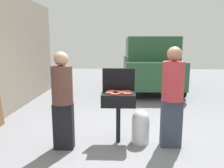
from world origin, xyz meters
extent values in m
plane|color=slate|center=(0.00, 0.00, 0.00)|extent=(24.00, 24.00, 0.00)
cylinder|color=black|center=(-0.17, -0.06, 0.35)|extent=(0.08, 0.08, 0.71)
cube|color=black|center=(-0.17, -0.06, 0.82)|extent=(0.60, 0.44, 0.22)
cube|color=black|center=(-0.17, 0.16, 1.14)|extent=(0.60, 0.05, 0.42)
cylinder|color=#AD4228|center=(-0.12, -0.07, 0.94)|extent=(0.13, 0.03, 0.03)
cylinder|color=#B74C33|center=(-0.18, 0.04, 0.94)|extent=(0.13, 0.04, 0.03)
cylinder|color=#B74C33|center=(-0.09, -0.10, 0.94)|extent=(0.13, 0.03, 0.03)
cylinder|color=#C6593D|center=(-0.20, -0.19, 0.94)|extent=(0.13, 0.04, 0.03)
cylinder|color=#AD4228|center=(0.00, -0.15, 0.94)|extent=(0.13, 0.03, 0.03)
cylinder|color=#AD4228|center=(-0.04, 0.07, 0.94)|extent=(0.13, 0.03, 0.03)
cylinder|color=#AD4228|center=(-0.32, -0.14, 0.94)|extent=(0.13, 0.03, 0.03)
cylinder|color=#B74C33|center=(-0.02, 0.03, 0.94)|extent=(0.13, 0.04, 0.03)
cylinder|color=#C6593D|center=(-0.33, 0.00, 0.94)|extent=(0.13, 0.04, 0.03)
cylinder|color=#C6593D|center=(-0.33, -0.11, 0.94)|extent=(0.13, 0.03, 0.03)
cylinder|color=#AD4228|center=(-0.02, -0.19, 0.94)|extent=(0.13, 0.03, 0.03)
cylinder|color=#AD4228|center=(-0.14, -0.02, 0.94)|extent=(0.13, 0.03, 0.03)
cylinder|color=#B74C33|center=(-0.30, 0.08, 0.94)|extent=(0.13, 0.03, 0.03)
cylinder|color=#AD4228|center=(-0.32, -0.06, 0.94)|extent=(0.13, 0.04, 0.03)
cylinder|color=#B74C33|center=(-0.24, -0.22, 0.94)|extent=(0.13, 0.03, 0.03)
cylinder|color=#B74C33|center=(0.02, -0.06, 0.94)|extent=(0.13, 0.04, 0.03)
cylinder|color=silver|center=(0.24, -0.06, 0.23)|extent=(0.32, 0.32, 0.46)
sphere|color=silver|center=(0.24, -0.06, 0.46)|extent=(0.31, 0.31, 0.31)
cube|color=black|center=(-1.10, -0.35, 0.40)|extent=(0.33, 0.18, 0.80)
cylinder|color=brown|center=(-1.10, -0.35, 1.12)|extent=(0.35, 0.35, 0.64)
sphere|color=tan|center=(-1.10, -0.35, 1.55)|extent=(0.23, 0.23, 0.23)
cube|color=#333847|center=(0.76, -0.20, 0.42)|extent=(0.35, 0.19, 0.84)
cylinder|color=#B23338|center=(0.76, -0.20, 1.17)|extent=(0.37, 0.37, 0.66)
sphere|color=#936B4C|center=(0.76, -0.20, 1.63)|extent=(0.24, 0.24, 0.24)
cube|color=#234C2D|center=(0.98, 5.00, 0.77)|extent=(1.93, 4.41, 0.90)
cube|color=#234C2D|center=(0.98, 4.80, 1.62)|extent=(1.78, 2.61, 0.80)
cylinder|color=black|center=(1.89, 3.46, 0.32)|extent=(0.22, 0.64, 0.64)
cylinder|color=black|center=(0.09, 3.45, 0.32)|extent=(0.22, 0.64, 0.64)
cylinder|color=black|center=(1.87, 6.54, 0.32)|extent=(0.22, 0.64, 0.64)
cylinder|color=black|center=(0.07, 6.53, 0.32)|extent=(0.22, 0.64, 0.64)
camera|label=1|loc=(-0.13, -4.00, 1.80)|focal=36.25mm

